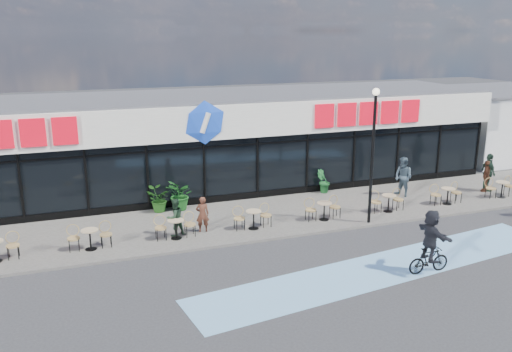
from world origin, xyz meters
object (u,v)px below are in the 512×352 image
at_px(potted_plant_left, 158,200).
at_px(pedestrian_b, 488,172).
at_px(potted_plant_mid, 181,195).
at_px(potted_plant_right, 323,181).
at_px(lamp_post, 373,145).
at_px(patron_left, 202,214).
at_px(cyclist_a, 430,243).
at_px(pedestrian_a, 403,177).
at_px(pedestrian_c, 487,176).
at_px(patron_right, 175,217).

relative_size(potted_plant_left, pedestrian_b, 0.59).
distance_m(potted_plant_mid, potted_plant_right, 6.94).
bearing_deg(lamp_post, potted_plant_mid, 148.60).
xyz_separation_m(patron_left, cyclist_a, (5.99, -5.86, 0.25)).
distance_m(potted_plant_left, potted_plant_mid, 0.98).
bearing_deg(potted_plant_left, lamp_post, -28.39).
bearing_deg(potted_plant_mid, pedestrian_b, -8.65).
height_order(pedestrian_a, pedestrian_c, pedestrian_a).
bearing_deg(potted_plant_right, lamp_post, -91.78).
xyz_separation_m(potted_plant_left, pedestrian_a, (11.15, -1.59, 0.38)).
distance_m(patron_right, pedestrian_a, 11.11).
height_order(potted_plant_right, pedestrian_c, pedestrian_c).
xyz_separation_m(potted_plant_right, pedestrian_a, (3.25, -1.76, 0.36)).
height_order(pedestrian_a, cyclist_a, cyclist_a).
relative_size(potted_plant_left, patron_right, 0.76).
xyz_separation_m(pedestrian_b, cyclist_a, (-8.29, -6.53, 0.03)).
relative_size(lamp_post, potted_plant_right, 4.78).
distance_m(potted_plant_right, patron_right, 8.39).
height_order(potted_plant_right, pedestrian_a, pedestrian_a).
bearing_deg(patron_left, potted_plant_right, -147.77).
bearing_deg(pedestrian_c, cyclist_a, 0.59).
height_order(lamp_post, pedestrian_b, lamp_post).
xyz_separation_m(potted_plant_right, pedestrian_c, (7.46, -2.47, 0.20)).
distance_m(potted_plant_mid, pedestrian_a, 10.30).
relative_size(lamp_post, patron_right, 3.74).
distance_m(lamp_post, pedestrian_a, 4.83).
distance_m(potted_plant_left, pedestrian_b, 15.65).
bearing_deg(pedestrian_c, pedestrian_a, -47.46).
height_order(pedestrian_c, cyclist_a, cyclist_a).
bearing_deg(lamp_post, cyclist_a, -97.14).
bearing_deg(potted_plant_mid, lamp_post, -31.40).
xyz_separation_m(pedestrian_a, pedestrian_b, (4.33, -0.67, -0.00)).
relative_size(potted_plant_right, pedestrian_a, 0.61).
bearing_deg(cyclist_a, lamp_post, 82.86).
height_order(potted_plant_mid, pedestrian_a, pedestrian_a).
distance_m(pedestrian_b, cyclist_a, 10.55).
relative_size(patron_right, pedestrian_c, 0.94).
bearing_deg(potted_plant_mid, patron_right, -106.12).
distance_m(patron_left, pedestrian_a, 10.04).
distance_m(lamp_post, potted_plant_left, 9.22).
distance_m(patron_right, pedestrian_c, 15.25).
xyz_separation_m(potted_plant_mid, patron_left, (0.23, -2.87, 0.03)).
bearing_deg(patron_left, potted_plant_mid, -77.96).
height_order(lamp_post, pedestrian_c, lamp_post).
relative_size(potted_plant_left, potted_plant_right, 0.97).
xyz_separation_m(lamp_post, potted_plant_right, (0.14, 4.37, -2.62)).
relative_size(pedestrian_c, cyclist_a, 0.71).
height_order(potted_plant_mid, cyclist_a, cyclist_a).
height_order(lamp_post, pedestrian_a, lamp_post).
bearing_deg(pedestrian_c, potted_plant_mid, -46.76).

